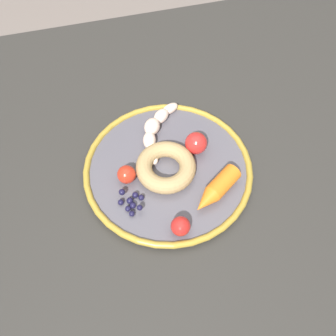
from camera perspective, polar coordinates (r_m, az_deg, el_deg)
ground_plane at (r=1.36m, az=0.39°, el=-15.51°), size 6.00×6.00×0.00m
dining_table at (r=0.78m, az=0.65°, el=-1.64°), size 1.15×0.92×0.70m
plate at (r=0.69m, az=0.00°, el=-0.13°), size 0.32×0.32×0.02m
banana at (r=0.73m, az=-1.93°, el=6.13°), size 0.10×0.14×0.03m
carrot_orange at (r=0.65m, az=7.39°, el=-3.37°), size 0.11×0.09×0.03m
donut at (r=0.67m, az=-0.34°, el=0.17°), size 0.16×0.16×0.03m
blueberry_pile at (r=0.65m, az=-5.70°, el=-5.19°), size 0.05×0.05×0.02m
tomato_near at (r=0.70m, az=4.28°, el=3.96°), size 0.04×0.04×0.04m
tomato_mid at (r=0.62m, az=1.95°, el=-8.93°), size 0.03×0.03×0.03m
tomato_far at (r=0.67m, az=-6.40°, el=-0.99°), size 0.03×0.03×0.03m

